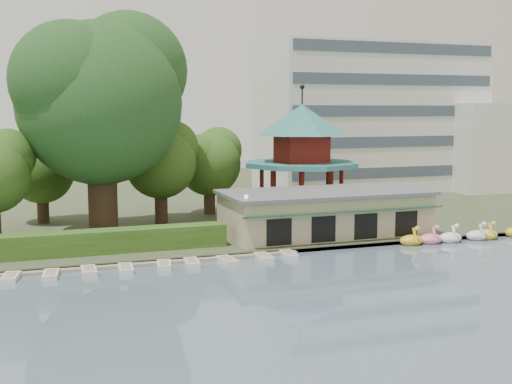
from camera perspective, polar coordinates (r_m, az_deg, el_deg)
name	(u,v)px	position (r m, az deg, el deg)	size (l,w,h in m)	color
ground_plane	(332,326)	(35.40, 6.74, -11.75)	(220.00, 220.00, 0.00)	slate
shore	(155,198)	(84.10, -8.98, -0.51)	(220.00, 70.00, 0.40)	#424930
embankment	(235,255)	(50.86, -1.87, -5.62)	(220.00, 0.60, 0.30)	gray
dock	(78,268)	(48.65, -15.54, -6.52)	(34.00, 1.60, 0.24)	gray
boathouse	(325,212)	(58.32, 6.14, -1.76)	(18.60, 9.39, 3.90)	tan
pavilion	(302,149)	(67.68, 4.08, 3.87)	(12.40, 12.40, 13.50)	tan
office_building	(389,123)	(92.19, 11.76, 6.05)	(38.00, 18.00, 20.00)	silver
hedge	(33,246)	(51.53, -19.17, -4.55)	(30.00, 2.00, 1.80)	#355A1D
lamp_post	(246,211)	(52.30, -0.88, -1.70)	(0.36, 0.36, 4.28)	black
big_tree	(102,92)	(58.56, -13.56, 8.63)	(15.79, 14.71, 20.08)	#3A281C
small_trees	(75,166)	(62.36, -15.78, 2.26)	(39.41, 16.65, 10.12)	#3A281C
swan_boats	(504,233)	(62.50, 21.16, -3.44)	(20.72, 2.09, 1.92)	gold
moored_rowboats	(88,271)	(47.28, -14.68, -6.82)	(32.20, 2.74, 0.36)	silver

